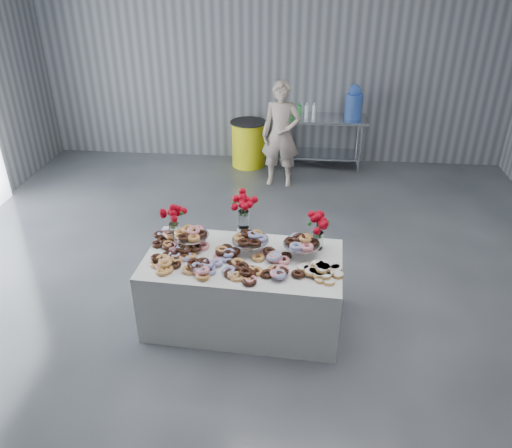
{
  "coord_description": "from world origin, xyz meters",
  "views": [
    {
      "loc": [
        0.52,
        -4.08,
        3.37
      ],
      "look_at": [
        0.09,
        0.36,
        0.89
      ],
      "focal_mm": 35.0,
      "sensor_mm": 36.0,
      "label": 1
    }
  ],
  "objects": [
    {
      "name": "cake_stand_mid",
      "position": [
        0.06,
        0.07,
        0.89
      ],
      "size": [
        0.36,
        0.36,
        0.17
      ],
      "color": "silver",
      "rests_on": "display_table"
    },
    {
      "name": "bouquet_left",
      "position": [
        -0.73,
        0.22,
        1.05
      ],
      "size": [
        0.26,
        0.26,
        0.42
      ],
      "color": "white",
      "rests_on": "display_table"
    },
    {
      "name": "trash_barrel",
      "position": [
        -0.4,
        4.1,
        0.4
      ],
      "size": [
        0.62,
        0.62,
        0.79
      ],
      "rotation": [
        0.0,
        0.0,
        -0.18
      ],
      "color": "yellow",
      "rests_on": "ground"
    },
    {
      "name": "prep_table",
      "position": [
        0.83,
        4.1,
        0.62
      ],
      "size": [
        1.5,
        0.6,
        0.9
      ],
      "color": "silver",
      "rests_on": "ground"
    },
    {
      "name": "person",
      "position": [
        0.19,
        3.36,
        0.83
      ],
      "size": [
        0.63,
        0.44,
        1.65
      ],
      "primitive_type": "imported",
      "rotation": [
        0.0,
        0.0,
        -0.07
      ],
      "color": "#CC8C93",
      "rests_on": "ground"
    },
    {
      "name": "drink_bottles",
      "position": [
        0.51,
        4.0,
        1.04
      ],
      "size": [
        0.54,
        0.08,
        0.27
      ],
      "primitive_type": null,
      "color": "#268C33",
      "rests_on": "prep_table"
    },
    {
      "name": "ground",
      "position": [
        0.0,
        0.0,
        0.0
      ],
      "size": [
        9.0,
        9.0,
        0.0
      ],
      "primitive_type": "plane",
      "color": "#35383C",
      "rests_on": "ground"
    },
    {
      "name": "donut_mounds",
      "position": [
        0.0,
        -0.12,
        0.8
      ],
      "size": [
        1.85,
        0.9,
        0.09
      ],
      "primitive_type": null,
      "rotation": [
        0.0,
        0.0,
        -0.05
      ],
      "color": "gold",
      "rests_on": "display_table"
    },
    {
      "name": "water_jug",
      "position": [
        1.33,
        4.1,
        1.15
      ],
      "size": [
        0.28,
        0.28,
        0.55
      ],
      "color": "#4577EB",
      "rests_on": "prep_table"
    },
    {
      "name": "cake_stand_right",
      "position": [
        0.56,
        0.05,
        0.89
      ],
      "size": [
        0.36,
        0.36,
        0.17
      ],
      "color": "silver",
      "rests_on": "display_table"
    },
    {
      "name": "danish_pile",
      "position": [
        0.75,
        -0.26,
        0.81
      ],
      "size": [
        0.48,
        0.48,
        0.11
      ],
      "primitive_type": null,
      "color": "white",
      "rests_on": "display_table"
    },
    {
      "name": "bouquet_right",
      "position": [
        0.72,
        0.19,
        1.05
      ],
      "size": [
        0.26,
        0.26,
        0.42
      ],
      "color": "white",
      "rests_on": "display_table"
    },
    {
      "name": "bouquet_center",
      "position": [
        -0.03,
        0.28,
        1.13
      ],
      "size": [
        0.26,
        0.26,
        0.57
      ],
      "color": "silver",
      "rests_on": "display_table"
    },
    {
      "name": "display_table",
      "position": [
        0.0,
        -0.07,
        0.38
      ],
      "size": [
        1.95,
        1.1,
        0.75
      ],
      "primitive_type": "cube",
      "rotation": [
        0.0,
        0.0,
        -0.05
      ],
      "color": "silver",
      "rests_on": "ground"
    },
    {
      "name": "cake_stand_left",
      "position": [
        -0.54,
        0.11,
        0.89
      ],
      "size": [
        0.36,
        0.36,
        0.17
      ],
      "color": "silver",
      "rests_on": "display_table"
    },
    {
      "name": "room_walls",
      "position": [
        -0.27,
        0.07,
        2.64
      ],
      "size": [
        8.04,
        9.04,
        4.02
      ],
      "color": "gray",
      "rests_on": "ground"
    }
  ]
}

